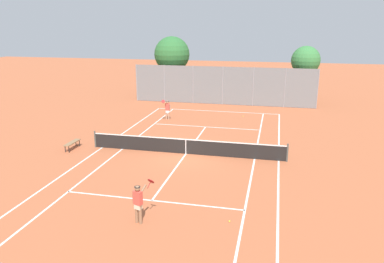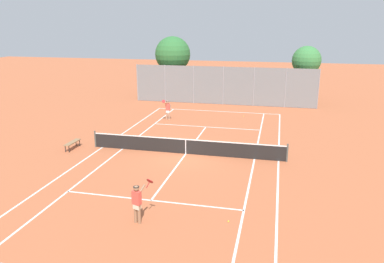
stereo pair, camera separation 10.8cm
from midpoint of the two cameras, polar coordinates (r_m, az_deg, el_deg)
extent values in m
plane|color=#B25B38|center=(22.73, -0.82, -3.43)|extent=(120.00, 120.00, 0.00)
cube|color=silver|center=(33.96, 4.01, 3.10)|extent=(11.00, 0.10, 0.01)
cube|color=silver|center=(24.57, -13.38, -2.37)|extent=(0.10, 23.80, 0.01)
cube|color=silver|center=(22.13, 13.18, -4.41)|extent=(0.10, 23.80, 0.01)
cube|color=silver|center=(24.00, -10.45, -2.63)|extent=(0.10, 23.80, 0.01)
cube|color=silver|center=(22.15, 9.63, -4.18)|extent=(0.10, 23.80, 0.01)
cube|color=silver|center=(17.06, -6.07, -10.39)|extent=(8.26, 0.10, 0.01)
cube|color=silver|center=(28.70, 2.25, 0.72)|extent=(8.26, 0.10, 0.01)
cube|color=silver|center=(22.73, -0.82, -3.43)|extent=(0.10, 12.80, 0.01)
cylinder|color=#474C47|center=(24.61, -14.40, -1.11)|extent=(0.10, 0.10, 1.07)
cylinder|color=#474C47|center=(21.97, 14.44, -3.18)|extent=(0.10, 0.10, 1.07)
cube|color=black|center=(22.58, -0.83, -2.32)|extent=(11.90, 0.02, 0.89)
cube|color=white|center=(22.44, -0.83, -1.22)|extent=(11.90, 0.03, 0.06)
cube|color=white|center=(22.58, -0.83, -2.37)|extent=(0.05, 0.03, 0.89)
cylinder|color=#936B4C|center=(15.23, -8.38, -12.19)|extent=(0.13, 0.13, 0.82)
cylinder|color=#936B4C|center=(15.13, -7.85, -12.37)|extent=(0.13, 0.13, 0.82)
cube|color=beige|center=(15.03, -8.17, -11.17)|extent=(0.32, 0.26, 0.24)
cube|color=#D84C3F|center=(14.87, -8.22, -9.93)|extent=(0.39, 0.30, 0.56)
sphere|color=#936B4C|center=(14.70, -8.28, -8.57)|extent=(0.22, 0.22, 0.22)
cylinder|color=black|center=(14.67, -8.29, -8.33)|extent=(0.23, 0.23, 0.02)
cylinder|color=#936B4C|center=(15.02, -8.86, -9.93)|extent=(0.08, 0.08, 0.52)
cylinder|color=#936B4C|center=(14.76, -7.52, -8.85)|extent=(0.22, 0.46, 0.35)
cylinder|color=maroon|center=(14.80, -6.51, -8.06)|extent=(0.11, 0.25, 0.22)
cylinder|color=maroon|center=(14.85, -6.23, -7.52)|extent=(0.33, 0.28, 0.23)
cylinder|color=tan|center=(30.72, -3.43, 2.51)|extent=(0.13, 0.13, 0.82)
cylinder|color=tan|center=(30.74, -3.76, 2.51)|extent=(0.13, 0.13, 0.82)
cube|color=white|center=(30.65, -3.61, 3.11)|extent=(0.31, 0.22, 0.24)
cube|color=#D84C3F|center=(30.58, -3.62, 3.77)|extent=(0.37, 0.25, 0.56)
sphere|color=tan|center=(30.50, -3.63, 4.48)|extent=(0.22, 0.22, 0.22)
cylinder|color=black|center=(30.48, -3.63, 4.61)|extent=(0.23, 0.23, 0.02)
cylinder|color=tan|center=(30.56, -3.21, 3.65)|extent=(0.08, 0.08, 0.52)
cylinder|color=tan|center=(30.40, -3.90, 4.25)|extent=(0.15, 0.46, 0.35)
cylinder|color=maroon|center=(30.13, -4.22, 4.45)|extent=(0.07, 0.25, 0.22)
cylinder|color=maroon|center=(29.99, -4.26, 4.61)|extent=(0.31, 0.24, 0.23)
sphere|color=#D1DB33|center=(32.20, 7.95, 2.32)|extent=(0.07, 0.07, 0.07)
sphere|color=#D1DB33|center=(15.35, 5.78, -13.46)|extent=(0.07, 0.07, 0.07)
cube|color=olive|center=(24.64, -17.65, -1.58)|extent=(0.36, 1.50, 0.05)
cylinder|color=#262626|center=(25.16, -16.64, -1.68)|extent=(0.05, 0.05, 0.41)
cylinder|color=#262626|center=(24.12, -18.11, -2.57)|extent=(0.05, 0.05, 0.41)
cylinder|color=#262626|center=(25.29, -17.13, -1.64)|extent=(0.05, 0.05, 0.41)
cylinder|color=#262626|center=(24.25, -18.62, -2.52)|extent=(0.05, 0.05, 0.41)
cylinder|color=gray|center=(38.88, -8.24, 7.39)|extent=(0.08, 0.08, 3.70)
cylinder|color=gray|center=(37.92, -4.05, 7.30)|extent=(0.08, 0.08, 3.70)
cylinder|color=gray|center=(37.17, 0.32, 7.16)|extent=(0.08, 0.08, 3.70)
cylinder|color=gray|center=(36.64, 4.85, 6.97)|extent=(0.08, 0.08, 3.70)
cylinder|color=gray|center=(36.34, 9.48, 6.74)|extent=(0.08, 0.08, 3.70)
cylinder|color=gray|center=(36.28, 14.15, 6.46)|extent=(0.08, 0.08, 3.70)
cylinder|color=gray|center=(36.45, 18.80, 6.14)|extent=(0.08, 0.08, 3.70)
cube|color=slate|center=(36.64, 4.85, 6.97)|extent=(17.67, 0.02, 3.66)
cylinder|color=brown|center=(40.16, -2.82, 7.50)|extent=(0.24, 0.24, 3.28)
sphere|color=#2D6B33|center=(39.84, -2.88, 11.67)|extent=(3.67, 3.67, 3.67)
sphere|color=#2D6B33|center=(39.70, -3.41, 10.98)|extent=(2.02, 2.02, 2.02)
cylinder|color=brown|center=(38.91, 16.82, 6.52)|extent=(0.28, 0.28, 3.22)
sphere|color=#387A3D|center=(38.60, 17.13, 10.31)|extent=(2.79, 2.79, 2.79)
sphere|color=#387A3D|center=(39.00, 17.32, 9.82)|extent=(1.57, 1.57, 1.57)
camera|label=1|loc=(0.05, -89.87, 0.04)|focal=35.00mm
camera|label=2|loc=(0.05, 90.13, -0.04)|focal=35.00mm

